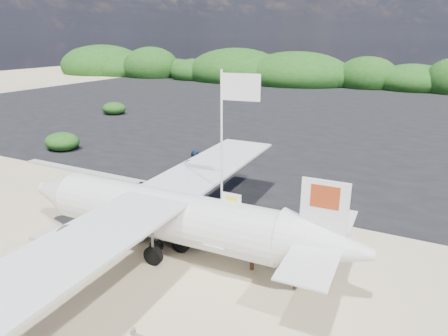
# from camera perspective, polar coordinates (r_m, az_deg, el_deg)

# --- Properties ---
(ground) EXTENTS (160.00, 160.00, 0.00)m
(ground) POSITION_cam_1_polar(r_m,az_deg,el_deg) (15.88, -9.47, -10.77)
(ground) COLOR beige
(asphalt_apron) EXTENTS (90.00, 50.00, 0.04)m
(asphalt_apron) POSITION_cam_1_polar(r_m,az_deg,el_deg) (42.57, 15.25, 7.36)
(asphalt_apron) COLOR #B2B2B2
(asphalt_apron) RESTS_ON ground
(lagoon) EXTENTS (9.00, 7.00, 0.40)m
(lagoon) POSITION_cam_1_polar(r_m,az_deg,el_deg) (22.84, -25.71, -3.15)
(lagoon) COLOR #B2B2B2
(lagoon) RESTS_ON ground
(vegetation_band) EXTENTS (124.00, 8.00, 4.40)m
(vegetation_band) POSITION_cam_1_polar(r_m,az_deg,el_deg) (66.98, 19.99, 10.73)
(vegetation_band) COLOR #B2B2B2
(vegetation_band) RESTS_ON ground
(baggage_cart) EXTENTS (3.10, 1.84, 1.52)m
(baggage_cart) POSITION_cam_1_polar(r_m,az_deg,el_deg) (16.27, -8.34, -9.96)
(baggage_cart) COLOR #0C46BE
(baggage_cart) RESTS_ON ground
(flagpole) EXTENTS (1.39, 0.71, 6.64)m
(flagpole) POSITION_cam_1_polar(r_m,az_deg,el_deg) (15.36, -0.31, -11.58)
(flagpole) COLOR white
(flagpole) RESTS_ON ground
(signboard) EXTENTS (1.92, 0.61, 1.59)m
(signboard) POSITION_cam_1_polar(r_m,az_deg,el_deg) (13.85, 6.94, -15.41)
(signboard) COLOR brown
(signboard) RESTS_ON ground
(crew_a) EXTENTS (0.70, 0.59, 1.62)m
(crew_a) POSITION_cam_1_polar(r_m,az_deg,el_deg) (16.21, -7.46, -6.82)
(crew_a) COLOR #14224B
(crew_a) RESTS_ON ground
(crew_b) EXTENTS (1.09, 0.92, 1.98)m
(crew_b) POSITION_cam_1_polar(r_m,az_deg,el_deg) (21.21, -4.26, -0.03)
(crew_b) COLOR #14224B
(crew_b) RESTS_ON ground
(crew_c) EXTENTS (0.97, 0.51, 1.59)m
(crew_c) POSITION_cam_1_polar(r_m,az_deg,el_deg) (15.28, 6.69, -8.49)
(crew_c) COLOR #14224B
(crew_c) RESTS_ON ground
(aircraft_small) EXTENTS (7.08, 7.08, 2.53)m
(aircraft_small) POSITION_cam_1_polar(r_m,az_deg,el_deg) (47.82, -1.01, 9.15)
(aircraft_small) COLOR #B2B2B2
(aircraft_small) RESTS_ON ground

